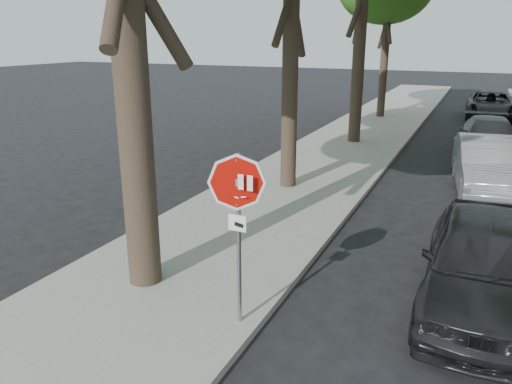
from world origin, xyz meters
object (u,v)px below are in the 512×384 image
car_a (485,263)px  car_d (491,105)px  stop_sign (238,208)px  car_b (488,166)px  car_c (489,137)px

car_a → car_d: size_ratio=0.90×
stop_sign → car_b: size_ratio=0.56×
car_a → car_b: (0.00, 6.88, -0.02)m
car_d → car_c: bearing=-92.4°
car_d → stop_sign: bearing=-100.5°
stop_sign → car_d: 23.50m
car_c → car_d: (0.00, 9.19, 0.03)m
car_c → car_d: 9.19m
stop_sign → car_a: 4.14m
stop_sign → car_b: 9.74m
car_b → car_d: 14.15m
stop_sign → car_b: (3.30, 9.08, -1.18)m
car_a → car_c: size_ratio=0.98×
stop_sign → car_c: size_ratio=0.56×
stop_sign → car_d: size_ratio=0.51×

